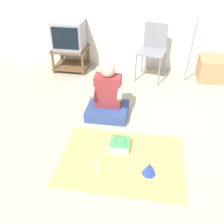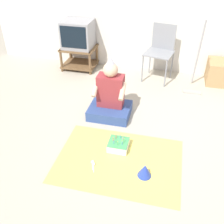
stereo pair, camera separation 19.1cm
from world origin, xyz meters
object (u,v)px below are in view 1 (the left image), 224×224
at_px(person_seated, 108,98).
at_px(party_hat_blue, 149,168).
at_px(tv, 69,35).
at_px(birthday_cake, 120,144).
at_px(cardboard_box_stack, 216,69).
at_px(dust_mop, 188,69).
at_px(folding_chair, 153,47).

height_order(person_seated, party_hat_blue, person_seated).
bearing_deg(tv, birthday_cake, -59.73).
bearing_deg(cardboard_box_stack, dust_mop, -143.17).
height_order(cardboard_box_stack, dust_mop, dust_mop).
bearing_deg(person_seated, cardboard_box_stack, 39.41).
bearing_deg(dust_mop, birthday_cake, -117.81).
xyz_separation_m(dust_mop, party_hat_blue, (-0.50, -1.97, -0.25)).
height_order(tv, party_hat_blue, tv).
bearing_deg(dust_mop, cardboard_box_stack, 36.83).
xyz_separation_m(tv, folding_chair, (1.45, -0.07, -0.10)).
distance_m(tv, birthday_cake, 2.40).
bearing_deg(birthday_cake, party_hat_blue, -44.35).
relative_size(birthday_cake, party_hat_blue, 1.55).
xyz_separation_m(person_seated, party_hat_blue, (0.62, -1.01, -0.18)).
height_order(dust_mop, birthday_cake, dust_mop).
relative_size(tv, cardboard_box_stack, 0.89).
relative_size(folding_chair, party_hat_blue, 6.08).
height_order(dust_mop, party_hat_blue, dust_mop).
distance_m(birthday_cake, party_hat_blue, 0.50).
xyz_separation_m(folding_chair, dust_mop, (0.58, -0.32, -0.21)).
bearing_deg(birthday_cake, dust_mop, 62.19).
distance_m(folding_chair, party_hat_blue, 2.34).
distance_m(cardboard_box_stack, person_seated, 2.11).
height_order(tv, dust_mop, dust_mop).
xyz_separation_m(cardboard_box_stack, birthday_cake, (-1.36, -2.00, -0.13)).
distance_m(tv, folding_chair, 1.46).
bearing_deg(tv, party_hat_blue, -57.04).
xyz_separation_m(dust_mop, birthday_cake, (-0.86, -1.62, -0.27)).
xyz_separation_m(cardboard_box_stack, dust_mop, (-0.51, -0.38, 0.14)).
height_order(cardboard_box_stack, birthday_cake, cardboard_box_stack).
relative_size(folding_chair, person_seated, 1.07).
bearing_deg(cardboard_box_stack, person_seated, -140.59).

